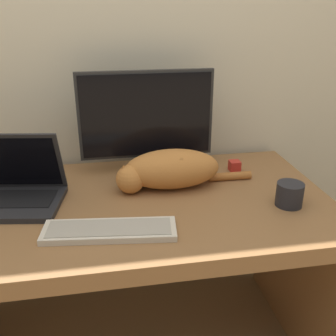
% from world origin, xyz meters
% --- Properties ---
extents(wall_back, '(6.40, 0.06, 2.60)m').
position_xyz_m(wall_back, '(0.00, 0.85, 1.30)').
color(wall_back, beige).
rests_on(wall_back, ground_plane).
extents(desk, '(1.46, 0.79, 0.72)m').
position_xyz_m(desk, '(0.00, 0.39, 0.57)').
color(desk, olive).
rests_on(desk, ground_plane).
extents(monitor, '(0.54, 0.20, 0.42)m').
position_xyz_m(monitor, '(0.10, 0.64, 0.93)').
color(monitor, '#282828').
rests_on(monitor, desk).
extents(laptop, '(0.32, 0.29, 0.25)m').
position_xyz_m(laptop, '(-0.38, 0.45, 0.77)').
color(laptop, '#232326').
rests_on(laptop, desk).
extents(external_keyboard, '(0.42, 0.17, 0.02)m').
position_xyz_m(external_keyboard, '(-0.08, 0.19, 0.73)').
color(external_keyboard, beige).
rests_on(external_keyboard, desk).
extents(cat, '(0.54, 0.17, 0.15)m').
position_xyz_m(cat, '(0.16, 0.48, 0.79)').
color(cat, '#C67A38').
rests_on(cat, desk).
extents(coffee_mug, '(0.09, 0.09, 0.08)m').
position_xyz_m(coffee_mug, '(0.55, 0.27, 0.76)').
color(coffee_mug, '#232328').
rests_on(coffee_mug, desk).
extents(small_toy, '(0.04, 0.04, 0.04)m').
position_xyz_m(small_toy, '(0.46, 0.59, 0.74)').
color(small_toy, red).
rests_on(small_toy, desk).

